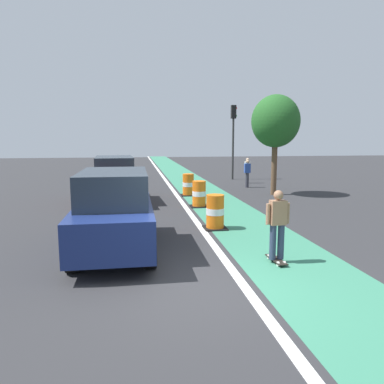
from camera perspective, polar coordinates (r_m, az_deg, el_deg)
ground_plane at (r=7.35m, az=0.80°, el=-14.43°), size 100.00×100.00×0.00m
bike_lane_strip at (r=19.23m, az=1.86°, el=-0.16°), size 2.50×80.00×0.01m
lane_divider_stripe at (r=19.01m, az=-2.58°, el=-0.26°), size 0.20×80.00×0.01m
skateboarder_on_lane at (r=8.60m, az=13.18°, el=-4.87°), size 0.57×0.81×1.69m
parked_suv_nearest at (r=9.46m, az=-11.97°, el=-2.87°), size 1.93×4.61×2.04m
parked_suv_second at (r=16.85m, az=-11.96°, el=2.00°), size 2.13×4.70×2.04m
traffic_barrel_front at (r=11.61m, az=3.62°, el=-3.16°), size 0.73×0.73×1.09m
traffic_barrel_mid at (r=15.31m, az=1.11°, el=-0.34°), size 0.73×0.73×1.09m
traffic_barrel_back at (r=18.35m, az=-0.59°, el=1.10°), size 0.73×0.73×1.09m
traffic_light_corner at (r=25.72m, az=6.46°, el=9.76°), size 0.41×0.32×5.10m
pedestrian_crossing at (r=23.68m, az=8.63°, el=3.45°), size 0.34×0.20×1.61m
pedestrian_waiting at (r=21.57m, az=8.61°, el=2.98°), size 0.34×0.20×1.61m
street_tree_sidewalk at (r=18.95m, az=12.90°, el=10.63°), size 2.40×2.40×5.00m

